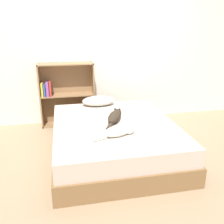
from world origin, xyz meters
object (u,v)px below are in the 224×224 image
object	(u,v)px
bed	(114,139)
pillow	(98,101)
cat_light	(120,131)
cat_dark	(115,117)
bookshelf	(65,94)

from	to	relation	value
bed	pillow	distance (m)	0.83
cat_light	cat_dark	world-z (taller)	cat_light
bed	cat_dark	world-z (taller)	cat_dark
pillow	cat_light	world-z (taller)	cat_light
pillow	bookshelf	distance (m)	0.69
bed	pillow	size ratio (longest dim) A/B	3.71
cat_dark	bookshelf	world-z (taller)	bookshelf
cat_light	cat_dark	bearing A→B (deg)	69.97
pillow	cat_dark	bearing A→B (deg)	-80.81
cat_dark	cat_light	bearing A→B (deg)	-159.04
cat_dark	bookshelf	bearing A→B (deg)	52.60
pillow	bookshelf	world-z (taller)	bookshelf
bed	pillow	world-z (taller)	pillow
bed	cat_dark	size ratio (longest dim) A/B	3.45
bookshelf	pillow	bearing A→B (deg)	-44.38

